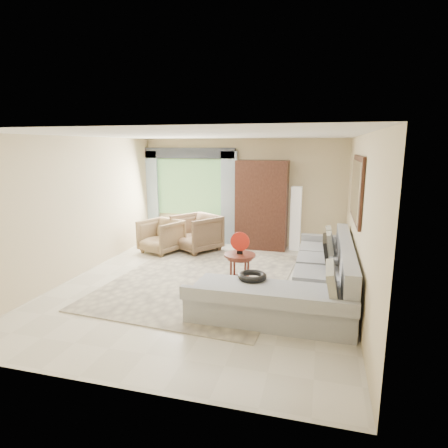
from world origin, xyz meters
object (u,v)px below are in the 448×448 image
(armchair_left, at_px, (161,236))
(armoire, at_px, (262,205))
(tv_screen, at_px, (327,252))
(coffee_table, at_px, (240,268))
(potted_plant, at_px, (147,230))
(floor_lamp, at_px, (296,218))
(sectional_sofa, at_px, (308,282))
(armchair_right, at_px, (197,233))

(armchair_left, relative_size, armoire, 0.40)
(tv_screen, distance_m, coffee_table, 1.53)
(tv_screen, height_order, potted_plant, tv_screen)
(tv_screen, relative_size, coffee_table, 1.33)
(coffee_table, height_order, armoire, armoire)
(floor_lamp, bearing_deg, coffee_table, -106.66)
(sectional_sofa, relative_size, armchair_right, 3.67)
(potted_plant, xyz_separation_m, armoire, (3.00, 0.08, 0.77))
(armchair_left, distance_m, armchair_right, 0.83)
(tv_screen, relative_size, potted_plant, 1.33)
(sectional_sofa, bearing_deg, armchair_left, 150.77)
(potted_plant, height_order, floor_lamp, floor_lamp)
(armchair_left, bearing_deg, sectional_sofa, -6.65)
(coffee_table, bearing_deg, armchair_right, 127.90)
(sectional_sofa, xyz_separation_m, potted_plant, (-4.23, 2.82, -0.00))
(tv_screen, relative_size, armoire, 0.35)
(armchair_left, bearing_deg, armoire, 47.08)
(sectional_sofa, height_order, floor_lamp, floor_lamp)
(sectional_sofa, height_order, armchair_left, sectional_sofa)
(coffee_table, relative_size, potted_plant, 1.00)
(tv_screen, height_order, armchair_right, tv_screen)
(potted_plant, xyz_separation_m, floor_lamp, (3.80, 0.14, 0.47))
(armchair_right, relative_size, potted_plant, 1.69)
(potted_plant, bearing_deg, coffee_table, -38.82)
(tv_screen, xyz_separation_m, armchair_left, (-3.67, 1.59, -0.34))
(armchair_left, height_order, floor_lamp, floor_lamp)
(sectional_sofa, height_order, coffee_table, sectional_sofa)
(armoire, bearing_deg, tv_screen, -59.80)
(coffee_table, height_order, armchair_right, armchair_right)
(potted_plant, bearing_deg, tv_screen, -29.02)
(armchair_left, xyz_separation_m, armoire, (2.17, 0.99, 0.67))
(coffee_table, relative_size, armchair_left, 0.66)
(coffee_table, distance_m, armchair_left, 2.68)
(sectional_sofa, height_order, armoire, armoire)
(sectional_sofa, height_order, potted_plant, sectional_sofa)
(coffee_table, distance_m, potted_plant, 3.88)
(sectional_sofa, distance_m, armchair_left, 3.91)
(sectional_sofa, distance_m, tv_screen, 0.60)
(coffee_table, xyz_separation_m, floor_lamp, (0.77, 2.58, 0.46))
(armchair_right, distance_m, floor_lamp, 2.35)
(armchair_right, distance_m, armoire, 1.68)
(coffee_table, height_order, floor_lamp, floor_lamp)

